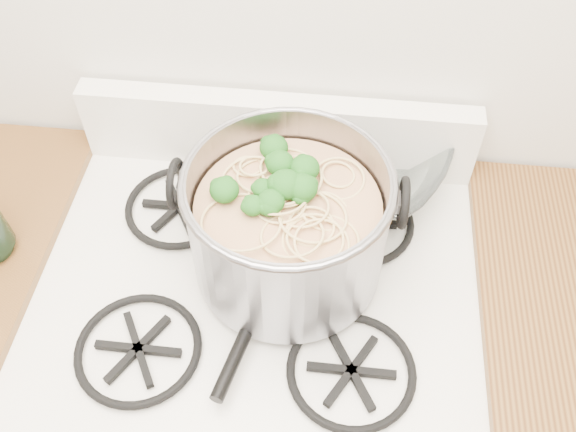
{
  "coord_description": "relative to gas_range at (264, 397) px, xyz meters",
  "views": [
    {
      "loc": [
        0.12,
        0.66,
        1.84
      ],
      "look_at": [
        0.05,
        1.3,
        1.05
      ],
      "focal_mm": 40.0,
      "sensor_mm": 36.0,
      "label": 1
    }
  ],
  "objects": [
    {
      "name": "gas_range",
      "position": [
        0.0,
        0.0,
        0.0
      ],
      "size": [
        0.76,
        0.66,
        0.92
      ],
      "color": "white",
      "rests_on": "ground"
    },
    {
      "name": "counter_left",
      "position": [
        -0.51,
        0.0,
        0.02
      ],
      "size": [
        0.25,
        0.65,
        0.92
      ],
      "color": "silver",
      "rests_on": "ground"
    },
    {
      "name": "stock_pot",
      "position": [
        0.05,
        0.04,
        0.59
      ],
      "size": [
        0.36,
        0.33,
        0.22
      ],
      "color": "gray",
      "rests_on": "gas_range"
    },
    {
      "name": "spatula",
      "position": [
        0.03,
        0.02,
        0.5
      ],
      "size": [
        0.35,
        0.37,
        0.02
      ],
      "primitive_type": null,
      "rotation": [
        0.0,
        0.0,
        -0.23
      ],
      "color": "black",
      "rests_on": "gas_range"
    },
    {
      "name": "glass_bowl",
      "position": [
        0.17,
        0.27,
        0.5
      ],
      "size": [
        0.16,
        0.16,
        0.03
      ],
      "primitive_type": "imported",
      "rotation": [
        0.0,
        0.0,
        -0.38
      ],
      "color": "white",
      "rests_on": "gas_range"
    }
  ]
}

